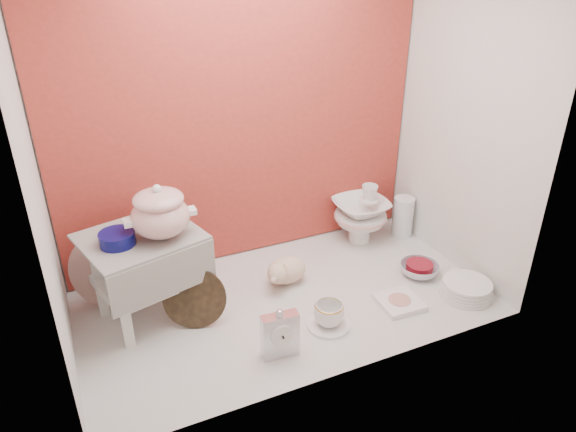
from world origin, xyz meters
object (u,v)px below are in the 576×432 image
at_px(soup_tureen, 160,211).
at_px(crystal_bowl, 419,270).
at_px(mantel_clock, 280,333).
at_px(plush_pig, 287,270).
at_px(dinner_plate_stack, 467,289).
at_px(gold_rim_teacup, 329,314).
at_px(step_stool, 145,276).
at_px(porcelain_tower, 361,214).
at_px(floral_platter, 113,268).
at_px(blue_white_vase, 124,270).

distance_m(soup_tureen, crystal_bowl, 1.28).
xyz_separation_m(mantel_clock, plush_pig, (0.23, 0.44, -0.03)).
bearing_deg(dinner_plate_stack, gold_rim_teacup, 174.20).
distance_m(plush_pig, gold_rim_teacup, 0.37).
relative_size(step_stool, mantel_clock, 2.11).
height_order(soup_tureen, dinner_plate_stack, soup_tureen).
bearing_deg(gold_rim_teacup, dinner_plate_stack, -5.80).
bearing_deg(porcelain_tower, mantel_clock, -139.25).
distance_m(floral_platter, plush_pig, 0.78).
distance_m(dinner_plate_stack, crystal_bowl, 0.25).
bearing_deg(soup_tureen, floral_platter, 135.18).
height_order(step_stool, blue_white_vase, step_stool).
height_order(soup_tureen, floral_platter, soup_tureen).
xyz_separation_m(blue_white_vase, crystal_bowl, (1.32, -0.44, -0.09)).
height_order(floral_platter, porcelain_tower, floral_platter).
distance_m(mantel_clock, crystal_bowl, 0.88).
distance_m(floral_platter, mantel_clock, 0.81).
bearing_deg(step_stool, crystal_bowl, -25.52).
bearing_deg(mantel_clock, crystal_bowl, 20.41).
relative_size(blue_white_vase, porcelain_tower, 0.73).
xyz_separation_m(step_stool, soup_tureen, (0.08, -0.05, 0.31)).
bearing_deg(dinner_plate_stack, blue_white_vase, 154.47).
height_order(gold_rim_teacup, dinner_plate_stack, gold_rim_teacup).
height_order(blue_white_vase, crystal_bowl, blue_white_vase).
bearing_deg(floral_platter, plush_pig, -12.99).
xyz_separation_m(step_stool, blue_white_vase, (-0.07, 0.21, -0.08)).
bearing_deg(crystal_bowl, soup_tureen, 171.16).
height_order(floral_platter, plush_pig, floral_platter).
xyz_separation_m(floral_platter, dinner_plate_stack, (1.46, -0.61, -0.14)).
distance_m(gold_rim_teacup, porcelain_tower, 0.76).
distance_m(floral_platter, gold_rim_teacup, 0.96).
height_order(soup_tureen, plush_pig, soup_tureen).
relative_size(mantel_clock, porcelain_tower, 0.66).
xyz_separation_m(floral_platter, mantel_clock, (0.53, -0.62, -0.07)).
bearing_deg(mantel_clock, gold_rim_teacup, 21.16).
distance_m(mantel_clock, gold_rim_teacup, 0.27).
xyz_separation_m(mantel_clock, gold_rim_teacup, (0.26, 0.08, -0.04)).
relative_size(plush_pig, gold_rim_teacup, 1.90).
relative_size(crystal_bowl, porcelain_tower, 0.58).
height_order(plush_pig, porcelain_tower, porcelain_tower).
height_order(blue_white_vase, porcelain_tower, porcelain_tower).
distance_m(crystal_bowl, porcelain_tower, 0.44).
relative_size(mantel_clock, crystal_bowl, 1.14).
distance_m(floral_platter, crystal_bowl, 1.43).
bearing_deg(plush_pig, dinner_plate_stack, -48.22).
distance_m(blue_white_vase, gold_rim_teacup, 0.95).
bearing_deg(mantel_clock, floral_platter, 135.11).
relative_size(soup_tureen, porcelain_tower, 0.84).
bearing_deg(blue_white_vase, floral_platter, -127.17).
relative_size(floral_platter, plush_pig, 1.52).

